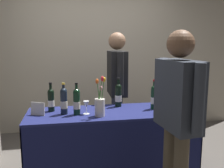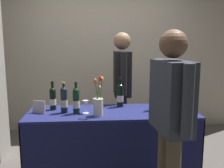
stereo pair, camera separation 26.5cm
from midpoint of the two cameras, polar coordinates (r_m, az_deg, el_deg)
name	(u,v)px [view 1 (the left image)]	position (r m, az deg, el deg)	size (l,w,h in m)	color
back_partition	(94,43)	(4.30, -5.86, 9.33)	(5.16, 0.12, 2.98)	#B2A893
tasting_table	(112,133)	(2.79, -2.77, -11.06)	(1.81, 0.63, 0.76)	#191E51
featured_wine_bottle	(118,95)	(2.88, -1.18, -2.45)	(0.08, 0.08, 0.34)	black
display_bottle_0	(154,97)	(2.80, 6.89, -2.93)	(0.07, 0.07, 0.33)	black
display_bottle_1	(51,100)	(2.79, -16.43, -3.45)	(0.07, 0.07, 0.32)	black
display_bottle_2	(167,100)	(2.66, 9.59, -3.65)	(0.07, 0.07, 0.33)	black
display_bottle_3	(77,101)	(2.60, -10.97, -3.91)	(0.07, 0.07, 0.33)	black
display_bottle_4	(64,101)	(2.65, -13.78, -3.75)	(0.07, 0.07, 0.33)	#192333
display_bottle_5	(174,100)	(2.77, 11.35, -3.53)	(0.07, 0.07, 0.29)	#192333
display_bottle_6	(161,95)	(2.91, 8.52, -2.45)	(0.07, 0.07, 0.34)	#38230F
wine_glass_near_vendor	(86,105)	(2.62, -8.81, -4.79)	(0.07, 0.07, 0.14)	silver
flower_vase	(100,105)	(2.52, -5.80, -4.78)	(0.11, 0.10, 0.41)	silver
brochure_stand	(38,109)	(2.70, -19.35, -5.42)	(0.15, 0.01, 0.13)	silver
vendor_presenter	(117,82)	(3.31, -1.17, 0.52)	(0.23, 0.64, 1.63)	#2D3347
taster_foreground_right	(178,109)	(2.08, 11.25, -5.70)	(0.25, 0.63, 1.60)	#4C4233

